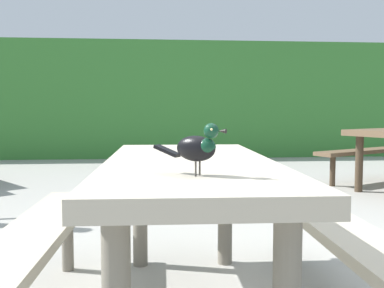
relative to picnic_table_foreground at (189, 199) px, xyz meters
The scene contains 3 objects.
hedge_wall 8.02m from the picnic_table_foreground, 87.24° to the left, with size 28.00×2.24×2.35m, color #387A33.
picnic_table_foreground is the anchor object (origin of this frame).
bird_grackle 0.59m from the picnic_table_foreground, 91.25° to the right, with size 0.25×0.19×0.18m.
Camera 1 is at (-0.56, -1.96, 0.97)m, focal length 41.86 mm.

